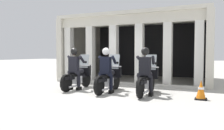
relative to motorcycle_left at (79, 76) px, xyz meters
The scene contains 10 objects.
ground_plane 3.40m from the motorcycle_left, 65.57° to the left, with size 80.00×80.00×0.00m, color #A8A59E.
station_building 4.80m from the motorcycle_left, 74.86° to the left, with size 7.33×4.66×3.29m.
kerb_strip 2.12m from the motorcycle_left, 54.85° to the left, with size 6.83×0.24×0.12m, color #B7B5AD.
motorcycle_left is the anchor object (origin of this frame).
police_officer_left 0.52m from the motorcycle_left, 90.26° to the right, with size 0.63×0.61×1.58m.
motorcycle_center 1.40m from the motorcycle_left, ahead, with size 0.62×2.04×1.35m.
police_officer_center 1.51m from the motorcycle_left, 16.35° to the right, with size 0.63×0.61×1.58m.
motorcycle_right 2.78m from the motorcycle_left, ahead, with size 0.62×2.04×1.35m.
police_officer_right 2.84m from the motorcycle_left, ahead, with size 0.63×0.61×1.58m.
traffic_cone_flank 4.51m from the motorcycle_left, ahead, with size 0.34×0.34×0.59m.
Camera 1 is at (3.37, -7.61, 1.37)m, focal length 36.28 mm.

